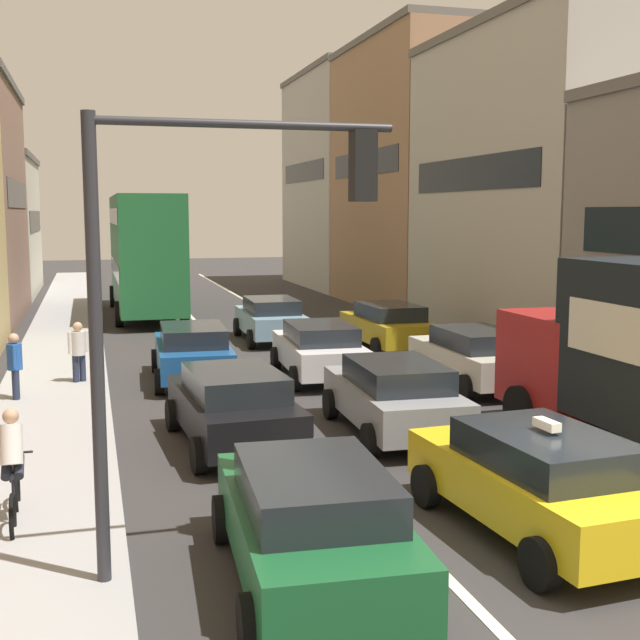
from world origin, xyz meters
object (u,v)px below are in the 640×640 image
object	(u,v)px
wagon_right_lane_far	(388,325)
sedan_centre_lane_second	(394,395)
sedan_left_lane_front	(312,520)
traffic_light_pole	(206,264)
taxi_centre_lane_front	(538,479)
sedan_right_lane_behind_truck	(475,356)
cyclist_on_sidewalk	(13,471)
hatchback_centre_lane_third	(319,349)
wagon_left_lane_second	(233,405)
bus_mid_queue_primary	(145,249)
pedestrian_mid_sidewalk	(78,350)
sedan_left_lane_third	(193,351)
coupe_centre_lane_fourth	(271,318)
pedestrian_near_kerb	(15,364)

from	to	relation	value
wagon_right_lane_far	sedan_centre_lane_second	bearing A→B (deg)	158.95
sedan_left_lane_front	sedan_centre_lane_second	xyz separation A→B (m)	(3.31, 6.01, 0.00)
traffic_light_pole	wagon_right_lane_far	size ratio (longest dim) A/B	1.27
taxi_centre_lane_front	sedan_right_lane_behind_truck	xyz separation A→B (m)	(3.50, 9.05, -0.00)
cyclist_on_sidewalk	hatchback_centre_lane_third	bearing A→B (deg)	-39.13
traffic_light_pole	wagon_left_lane_second	xyz separation A→B (m)	(1.22, 5.52, -3.02)
sedan_left_lane_front	hatchback_centre_lane_third	bearing A→B (deg)	-12.68
traffic_light_pole	sedan_left_lane_front	bearing A→B (deg)	-24.08
cyclist_on_sidewalk	bus_mid_queue_primary	bearing A→B (deg)	-9.63
sedan_left_lane_front	pedestrian_mid_sidewalk	size ratio (longest dim) A/B	2.65
hatchback_centre_lane_third	sedan_left_lane_third	world-z (taller)	same
wagon_left_lane_second	sedan_left_lane_third	bearing A→B (deg)	-3.10
sedan_centre_lane_second	bus_mid_queue_primary	world-z (taller)	bus_mid_queue_primary
traffic_light_pole	sedan_left_lane_third	xyz separation A→B (m)	(1.21, 11.75, -3.02)
sedan_right_lane_behind_truck	bus_mid_queue_primary	distance (m)	18.35
wagon_left_lane_second	coupe_centre_lane_fourth	distance (m)	12.73
hatchback_centre_lane_third	bus_mid_queue_primary	bearing A→B (deg)	16.52
coupe_centre_lane_fourth	bus_mid_queue_primary	world-z (taller)	bus_mid_queue_primary
taxi_centre_lane_front	hatchback_centre_lane_third	bearing A→B (deg)	-3.97
sedan_left_lane_third	pedestrian_mid_sidewalk	size ratio (longest dim) A/B	2.64
sedan_centre_lane_second	hatchback_centre_lane_third	distance (m)	5.73
taxi_centre_lane_front	sedan_centre_lane_second	size ratio (longest dim) A/B	1.01
pedestrian_near_kerb	taxi_centre_lane_front	bearing A→B (deg)	-55.83
sedan_centre_lane_second	cyclist_on_sidewalk	distance (m)	7.58
taxi_centre_lane_front	pedestrian_near_kerb	bearing A→B (deg)	32.66
cyclist_on_sidewalk	pedestrian_near_kerb	distance (m)	7.99
traffic_light_pole	hatchback_centre_lane_third	distance (m)	12.47
traffic_light_pole	wagon_right_lane_far	bearing A→B (deg)	62.52
wagon_left_lane_second	bus_mid_queue_primary	distance (m)	20.59
pedestrian_mid_sidewalk	taxi_centre_lane_front	bearing A→B (deg)	3.18
coupe_centre_lane_fourth	taxi_centre_lane_front	bearing A→B (deg)	-179.18
wagon_left_lane_second	pedestrian_mid_sidewalk	xyz separation A→B (m)	(-2.86, 6.33, 0.15)
hatchback_centre_lane_third	taxi_centre_lane_front	bearing A→B (deg)	-176.94
coupe_centre_lane_fourth	pedestrian_near_kerb	world-z (taller)	pedestrian_near_kerb
traffic_light_pole	sedan_left_lane_third	size ratio (longest dim) A/B	1.26
sedan_right_lane_behind_truck	cyclist_on_sidewalk	world-z (taller)	cyclist_on_sidewalk
sedan_right_lane_behind_truck	pedestrian_near_kerb	world-z (taller)	pedestrian_near_kerb
sedan_left_lane_third	wagon_right_lane_far	size ratio (longest dim) A/B	1.01
bus_mid_queue_primary	cyclist_on_sidewalk	world-z (taller)	bus_mid_queue_primary
wagon_left_lane_second	bus_mid_queue_primary	bearing A→B (deg)	-2.43
hatchback_centre_lane_third	pedestrian_near_kerb	world-z (taller)	pedestrian_near_kerb
traffic_light_pole	pedestrian_near_kerb	distance (m)	11.05
wagon_left_lane_second	taxi_centre_lane_front	bearing A→B (deg)	-151.91
traffic_light_pole	wagon_right_lane_far	xyz separation A→B (m)	(7.86, 15.11, -3.02)
pedestrian_mid_sidewalk	sedan_right_lane_behind_truck	bearing A→B (deg)	50.06
taxi_centre_lane_front	wagon_left_lane_second	world-z (taller)	taxi_centre_lane_front
sedan_right_lane_behind_truck	cyclist_on_sidewalk	distance (m)	12.49
taxi_centre_lane_front	coupe_centre_lane_fourth	distance (m)	17.67
traffic_light_pole	bus_mid_queue_primary	distance (m)	26.04
sedan_right_lane_behind_truck	pedestrian_mid_sidewalk	size ratio (longest dim) A/B	2.60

